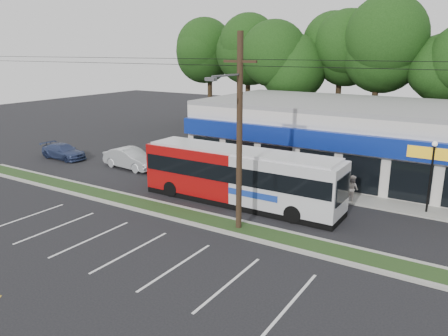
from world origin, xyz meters
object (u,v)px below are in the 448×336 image
car_dark (298,190)px  pedestrian_a (282,177)px  metrobus (240,175)px  lamp_post (432,169)px  pedestrian_b (352,189)px  car_blue (63,151)px  utility_pole (236,127)px  car_silver (131,158)px

car_dark → pedestrian_a: (-2.00, 2.07, -0.03)m
metrobus → car_dark: 3.67m
lamp_post → pedestrian_b: lamp_post is taller
metrobus → car_blue: bearing=174.5°
utility_pole → pedestrian_b: utility_pole is taller
utility_pole → pedestrian_a: (-0.83, 7.57, -4.59)m
car_blue → pedestrian_a: 19.84m
lamp_post → utility_pole: bearing=-136.1°
metrobus → car_dark: bearing=32.8°
pedestrian_a → lamp_post: bearing=148.0°
metrobus → car_silver: bearing=167.5°
lamp_post → car_silver: 21.64m
metrobus → utility_pole: bearing=-63.4°
lamp_post → metrobus: bearing=-156.7°
car_silver → pedestrian_a: (12.49, 1.50, 0.02)m
utility_pole → car_dark: size_ratio=10.01×
car_blue → pedestrian_b: (24.45, 2.25, 0.20)m
utility_pole → metrobus: size_ratio=3.95×
utility_pole → lamp_post: size_ratio=11.76×
car_dark → metrobus: bearing=116.7°
car_silver → pedestrian_b: size_ratio=2.90×
car_blue → pedestrian_b: bearing=-83.5°
car_blue → pedestrian_a: bearing=-82.2°
pedestrian_b → pedestrian_a: bearing=35.0°
car_silver → pedestrian_b: bearing=-80.2°
lamp_post → pedestrian_b: bearing=-176.0°
car_dark → pedestrian_b: car_dark is taller
metrobus → car_dark: metrobus is taller
car_dark → pedestrian_b: size_ratio=2.95×
car_dark → pedestrian_b: bearing=-59.4°
lamp_post → car_blue: (-28.71, -2.55, -2.02)m
lamp_post → pedestrian_b: (-4.25, -0.30, -1.82)m
lamp_post → metrobus: lamp_post is taller
metrobus → car_silver: size_ratio=2.58×
utility_pole → car_silver: size_ratio=10.19×
car_blue → pedestrian_b: 24.56m
car_dark → pedestrian_a: 2.88m
car_dark → pedestrian_a: size_ratio=3.03×
car_dark → utility_pole: bearing=161.7°
pedestrian_a → pedestrian_b: 4.75m
metrobus → car_blue: 18.85m
utility_pole → car_blue: bearing=165.5°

